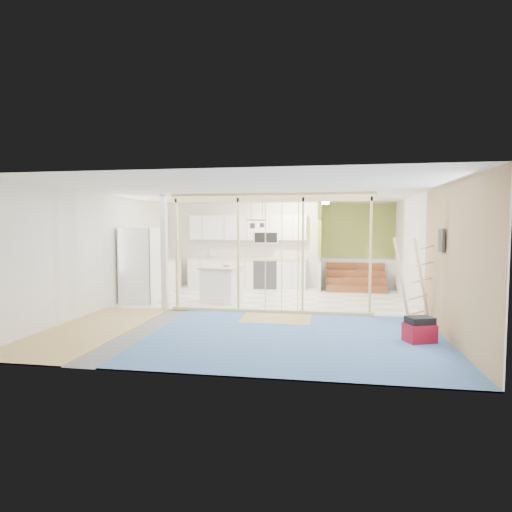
% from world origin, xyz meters
% --- Properties ---
extents(room, '(7.01, 8.01, 2.61)m').
position_xyz_m(room, '(0.00, 0.00, 1.30)').
color(room, slate).
rests_on(room, ground).
extents(floor_overlays, '(7.00, 8.00, 0.03)m').
position_xyz_m(floor_overlays, '(0.07, 0.06, 0.01)').
color(floor_overlays, white).
rests_on(floor_overlays, room).
extents(stud_frame, '(4.66, 0.14, 2.60)m').
position_xyz_m(stud_frame, '(-0.27, -0.00, 1.61)').
color(stud_frame, '#DFC888').
rests_on(stud_frame, room).
extents(base_cabinets, '(4.45, 2.24, 0.93)m').
position_xyz_m(base_cabinets, '(-1.61, 3.36, 0.47)').
color(base_cabinets, white).
rests_on(base_cabinets, room).
extents(upper_cabinets, '(3.60, 0.41, 0.85)m').
position_xyz_m(upper_cabinets, '(-0.84, 3.82, 1.82)').
color(upper_cabinets, white).
rests_on(upper_cabinets, room).
extents(green_partition, '(2.25, 1.51, 2.60)m').
position_xyz_m(green_partition, '(2.04, 3.66, 0.94)').
color(green_partition, olive).
rests_on(green_partition, room).
extents(pot_rack, '(0.52, 0.52, 0.72)m').
position_xyz_m(pot_rack, '(-0.31, 1.89, 2.00)').
color(pot_rack, black).
rests_on(pot_rack, room).
extents(sheathing_panel, '(0.02, 4.00, 2.60)m').
position_xyz_m(sheathing_panel, '(3.48, -2.00, 1.30)').
color(sheathing_panel, tan).
rests_on(sheathing_panel, room).
extents(electrical_panel, '(0.04, 0.30, 0.40)m').
position_xyz_m(electrical_panel, '(3.43, -1.40, 1.65)').
color(electrical_panel, '#3C3C42').
rests_on(electrical_panel, room).
extents(ceiling_light, '(0.32, 0.32, 0.08)m').
position_xyz_m(ceiling_light, '(1.40, 3.00, 2.54)').
color(ceiling_light, '#FFEABF').
rests_on(ceiling_light, room).
extents(fridge, '(0.86, 0.83, 1.86)m').
position_xyz_m(fridge, '(-3.05, 0.80, 0.93)').
color(fridge, white).
rests_on(fridge, room).
extents(island, '(1.04, 1.04, 0.90)m').
position_xyz_m(island, '(-1.05, 1.10, 0.45)').
color(island, white).
rests_on(island, room).
extents(bowl, '(0.23, 0.23, 0.06)m').
position_xyz_m(bowl, '(-0.93, 1.13, 0.93)').
color(bowl, silver).
rests_on(bowl, island).
extents(soap_bottle_a, '(0.14, 0.14, 0.32)m').
position_xyz_m(soap_bottle_a, '(-2.07, 3.67, 1.09)').
color(soap_bottle_a, '#B0B4C5').
rests_on(soap_bottle_a, base_cabinets).
extents(soap_bottle_b, '(0.09, 0.09, 0.19)m').
position_xyz_m(soap_bottle_b, '(0.69, 3.79, 1.02)').
color(soap_bottle_b, silver).
rests_on(soap_bottle_b, base_cabinets).
extents(toolbox, '(0.54, 0.48, 0.43)m').
position_xyz_m(toolbox, '(3.00, -1.95, 0.20)').
color(toolbox, maroon).
rests_on(toolbox, room).
extents(ladder, '(0.88, 0.18, 1.67)m').
position_xyz_m(ladder, '(3.15, -0.70, 0.85)').
color(ladder, tan).
rests_on(ladder, room).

